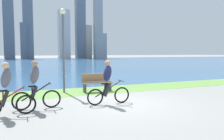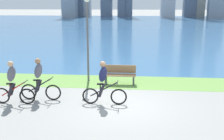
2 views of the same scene
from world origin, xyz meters
name	(u,v)px [view 1 (image 1 of 2)]	position (x,y,z in m)	size (l,w,h in m)	color
ground_plane	(123,103)	(0.00, 0.00, 0.00)	(300.00, 300.00, 0.00)	gray
grass_strip_bayside	(98,90)	(0.00, 3.07, 0.00)	(120.00, 2.28, 0.01)	#6B9947
bay_water_surface	(44,62)	(0.00, 38.58, 0.00)	(300.00, 68.73, 0.00)	#386693
cyclist_lead	(108,82)	(-0.62, 0.05, 0.83)	(1.70, 0.52, 1.66)	black
cyclist_trailing	(35,85)	(-3.17, 0.31, 0.84)	(1.62, 0.52, 1.68)	black
cyclist_distant_rear	(7,89)	(-4.02, -0.20, 0.83)	(1.61, 0.52, 1.66)	black
bench_near_path	(97,83)	(-0.18, 2.77, 0.45)	(1.50, 0.47, 0.90)	olive
lamppost_tall	(63,38)	(-1.74, 3.15, 2.64)	(0.28, 0.28, 4.04)	#595960
city_skyline_far_shore	(38,31)	(0.69, 66.18, 9.01)	(40.86, 11.01, 27.36)	#8C939E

